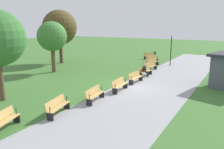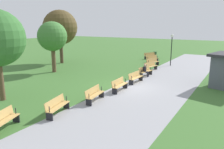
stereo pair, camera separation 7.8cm
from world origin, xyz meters
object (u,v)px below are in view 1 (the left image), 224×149
(bench_8, at_px, (57,106))
(tree_2, at_px, (52,37))
(bench_1, at_px, (152,58))
(bench_7, at_px, (95,94))
(bench_3, at_px, (150,66))
(bench_9, at_px, (3,121))
(bench_2, at_px, (152,62))
(bench_0, at_px, (149,55))
(bench_5, at_px, (135,77))
(lamp_post, at_px, (171,44))
(tree_1, at_px, (60,28))
(person_seated, at_px, (145,70))
(trash_bin, at_px, (154,54))
(bench_4, at_px, (145,71))
(bench_6, at_px, (119,85))

(bench_8, bearing_deg, tree_2, -147.34)
(bench_1, xyz_separation_m, bench_7, (16.28, 2.36, 0.00))
(bench_3, height_order, bench_9, same)
(bench_2, relative_size, bench_7, 1.00)
(bench_0, xyz_separation_m, bench_8, (21.47, 3.12, 0.00))
(bench_5, bearing_deg, lamp_post, -178.53)
(bench_3, relative_size, lamp_post, 0.51)
(tree_1, xyz_separation_m, tree_2, (4.44, 3.21, -0.84))
(bench_3, height_order, lamp_post, lamp_post)
(bench_7, xyz_separation_m, bench_8, (2.73, -0.53, 0.00))
(tree_1, distance_m, lamp_post, 13.72)
(bench_1, distance_m, person_seated, 8.57)
(lamp_post, height_order, trash_bin, lamp_post)
(bench_2, height_order, person_seated, person_seated)
(bench_0, distance_m, tree_1, 13.04)
(tree_1, relative_size, lamp_post, 1.77)
(bench_0, height_order, bench_4, same)
(lamp_post, bearing_deg, bench_4, -4.12)
(bench_1, relative_size, tree_2, 0.37)
(bench_0, distance_m, bench_6, 16.45)
(bench_6, height_order, tree_1, tree_1)
(bench_1, bearing_deg, bench_5, 38.68)
(bench_0, relative_size, bench_3, 0.96)
(person_seated, relative_size, tree_2, 0.23)
(bench_6, height_order, trash_bin, bench_6)
(bench_1, height_order, bench_9, same)
(bench_0, relative_size, bench_6, 0.98)
(bench_9, bearing_deg, trash_bin, 165.51)
(bench_0, distance_m, bench_7, 19.10)
(tree_1, bearing_deg, bench_7, 51.47)
(bench_2, bearing_deg, tree_2, -21.55)
(bench_3, xyz_separation_m, bench_5, (5.50, 0.80, 0.00))
(bench_4, height_order, bench_8, same)
(bench_2, height_order, bench_6, same)
(bench_5, relative_size, bench_7, 0.99)
(bench_3, distance_m, tree_1, 12.22)
(bench_5, distance_m, bench_9, 11.05)
(bench_5, distance_m, trash_bin, 15.40)
(bench_2, xyz_separation_m, trash_bin, (-6.77, -2.21, -0.04))
(bench_6, distance_m, trash_bin, 18.11)
(bench_0, relative_size, tree_1, 0.28)
(bench_1, bearing_deg, bench_2, 46.95)
(bench_3, height_order, tree_2, tree_2)
(bench_2, relative_size, bench_5, 1.02)
(bench_9, bearing_deg, person_seated, 154.56)
(bench_8, bearing_deg, trash_bin, 173.53)
(bench_0, height_order, trash_bin, bench_0)
(bench_3, relative_size, person_seated, 1.59)
(person_seated, height_order, tree_2, tree_2)
(bench_9, bearing_deg, bench_6, 149.61)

